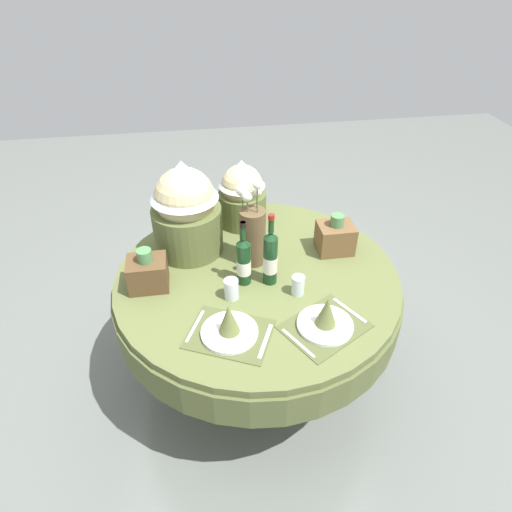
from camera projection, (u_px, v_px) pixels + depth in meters
name	position (u px, v px, depth m)	size (l,w,h in m)	color
ground	(257.00, 369.00, 2.59)	(8.00, 8.00, 0.00)	slate
dining_table	(257.00, 293.00, 2.23)	(1.42, 1.42, 0.73)	#5B6638
place_setting_left	(229.00, 326.00, 1.80)	(0.42, 0.38, 0.16)	#4E562F
place_setting_right	(326.00, 319.00, 1.83)	(0.42, 0.39, 0.16)	#4E562F
flower_vase	(252.00, 232.00, 2.13)	(0.14, 0.13, 0.46)	brown
wine_bottle_left	(270.00, 258.00, 2.02)	(0.07, 0.07, 0.37)	#143819
wine_bottle_centre	(244.00, 261.00, 2.02)	(0.07, 0.07, 0.34)	#143819
tumbler_near_left	(298.00, 285.00, 2.00)	(0.06, 0.06, 0.10)	silver
tumbler_near_right	(231.00, 289.00, 1.98)	(0.07, 0.07, 0.10)	silver
gift_tub_back_left	(186.00, 206.00, 2.16)	(0.35, 0.35, 0.50)	#566033
gift_tub_back_centre	(242.00, 191.00, 2.41)	(0.27, 0.27, 0.38)	#566033
woven_basket_side_left	(148.00, 272.00, 2.03)	(0.18, 0.15, 0.21)	brown
woven_basket_side_right	(335.00, 237.00, 2.26)	(0.18, 0.15, 0.21)	brown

